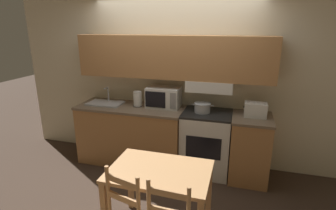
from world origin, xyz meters
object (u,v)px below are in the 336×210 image
Objects in this scene: stove_range at (206,142)px; dining_table at (160,180)px; toaster at (255,110)px; paper_towel_roll at (138,99)px; cooking_pot at (202,107)px; sink_basin at (105,103)px; microwave at (164,97)px.

stove_range is 0.93× the size of dining_table.
stove_range is 0.86m from toaster.
paper_towel_roll is at bearing 119.47° from dining_table.
paper_towel_roll is (-1.01, 0.03, 0.04)m from cooking_pot.
sink_basin reaches higher than cooking_pot.
sink_basin is at bearing -179.44° from stove_range.
microwave reaches higher than cooking_pot.
paper_towel_roll is 1.68m from dining_table.
cooking_pot is 0.32× the size of dining_table.
cooking_pot is at bearing -9.73° from microwave.
stove_range is 1.88× the size of microwave.
sink_basin is 0.54× the size of dining_table.
stove_range is 1.69m from sink_basin.
stove_range is 0.55m from cooking_pot.
microwave is (-0.61, 0.10, 0.08)m from cooking_pot.
paper_towel_roll is at bearing 178.72° from stove_range.
sink_basin is 0.55m from paper_towel_roll.
sink_basin is at bearing -175.75° from paper_towel_roll.
stove_range is 1.23m from paper_towel_roll.
stove_range is 0.93m from microwave.
toaster is at bearing 1.00° from cooking_pot.
paper_towel_roll reaches higher than toaster.
microwave reaches higher than stove_range.
microwave is 0.96m from sink_basin.
cooking_pot is at bearing 81.65° from dining_table.
cooking_pot is at bearing -178.37° from stove_range.
microwave is 0.92× the size of sink_basin.
cooking_pot is at bearing -179.00° from toaster.
sink_basin is (-2.27, -0.03, -0.08)m from toaster.
paper_towel_roll reaches higher than cooking_pot.
sink_basin is 2.33× the size of paper_towel_roll.
toaster is at bearing 56.60° from dining_table.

